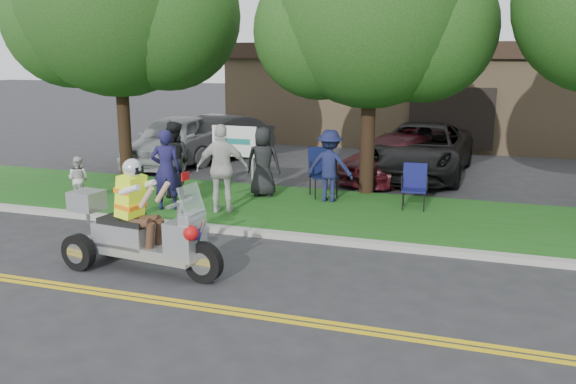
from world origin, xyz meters
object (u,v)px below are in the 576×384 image
(parked_car_right, at_px, (394,157))
(lawn_chair_b, at_px, (322,169))
(lawn_chair_a, at_px, (414,183))
(parked_car_left, at_px, (215,138))
(spectator_adult_mid, at_px, (174,160))
(parked_car_far_left, at_px, (174,140))
(spectator_adult_right, at_px, (222,169))
(parked_car_mid, at_px, (422,150))
(trike_scooter, at_px, (138,233))
(spectator_adult_left, at_px, (166,170))

(parked_car_right, bearing_deg, lawn_chair_b, -92.57)
(lawn_chair_a, height_order, parked_car_left, parked_car_left)
(lawn_chair_a, distance_m, spectator_adult_mid, 5.83)
(lawn_chair_a, bearing_deg, parked_car_far_left, 150.65)
(lawn_chair_b, distance_m, spectator_adult_right, 2.85)
(lawn_chair_a, bearing_deg, parked_car_mid, 89.22)
(trike_scooter, distance_m, spectator_adult_mid, 5.00)
(parked_car_far_left, bearing_deg, parked_car_mid, 0.31)
(lawn_chair_a, bearing_deg, lawn_chair_b, 161.73)
(parked_car_far_left, bearing_deg, parked_car_left, 47.38)
(trike_scooter, bearing_deg, spectator_adult_left, 118.81)
(spectator_adult_left, distance_m, parked_car_left, 7.11)
(parked_car_far_left, distance_m, parked_car_mid, 7.95)
(parked_car_right, bearing_deg, spectator_adult_left, -107.43)
(trike_scooter, height_order, spectator_adult_right, spectator_adult_right)
(trike_scooter, distance_m, spectator_adult_left, 3.80)
(parked_car_far_left, relative_size, parked_car_left, 1.05)
(spectator_adult_left, bearing_deg, trike_scooter, 87.49)
(lawn_chair_a, distance_m, spectator_adult_right, 4.40)
(parked_car_mid, bearing_deg, parked_car_far_left, -172.41)
(lawn_chair_b, bearing_deg, trike_scooter, -135.70)
(trike_scooter, distance_m, lawn_chair_a, 6.68)
(lawn_chair_b, relative_size, parked_car_left, 0.26)
(parked_car_mid, bearing_deg, trike_scooter, -107.47)
(lawn_chair_b, distance_m, parked_car_left, 6.61)
(parked_car_left, relative_size, parked_car_mid, 0.82)
(lawn_chair_a, bearing_deg, spectator_adult_mid, -177.32)
(spectator_adult_right, distance_m, parked_car_mid, 7.18)
(spectator_adult_left, bearing_deg, parked_car_mid, -153.08)
(lawn_chair_a, xyz_separation_m, lawn_chair_b, (-2.36, 0.53, 0.10))
(spectator_adult_mid, bearing_deg, parked_car_mid, -133.75)
(parked_car_right, bearing_deg, spectator_adult_right, -98.75)
(lawn_chair_b, xyz_separation_m, parked_car_mid, (1.99, 3.88, -0.00))
(parked_car_mid, relative_size, parked_car_right, 1.28)
(parked_car_right, bearing_deg, trike_scooter, -87.46)
(parked_car_far_left, distance_m, parked_car_left, 1.51)
(spectator_adult_left, height_order, parked_car_right, spectator_adult_left)
(lawn_chair_b, height_order, parked_car_left, parked_car_left)
(parked_car_left, height_order, parked_car_mid, parked_car_mid)
(spectator_adult_right, bearing_deg, lawn_chair_b, -142.67)
(trike_scooter, distance_m, parked_car_mid, 10.46)
(parked_car_far_left, xyz_separation_m, parked_car_mid, (7.91, 0.76, -0.04))
(parked_car_far_left, distance_m, parked_car_right, 7.22)
(lawn_chair_a, height_order, spectator_adult_mid, spectator_adult_mid)
(spectator_adult_right, xyz_separation_m, parked_car_left, (-3.35, 6.61, -0.34))
(spectator_adult_mid, xyz_separation_m, parked_car_far_left, (-2.52, 4.49, -0.23))
(parked_car_left, distance_m, parked_car_right, 6.41)
(spectator_adult_mid, height_order, parked_car_mid, spectator_adult_mid)
(spectator_adult_left, height_order, spectator_adult_mid, spectator_adult_mid)
(parked_car_mid, bearing_deg, lawn_chair_b, -115.02)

